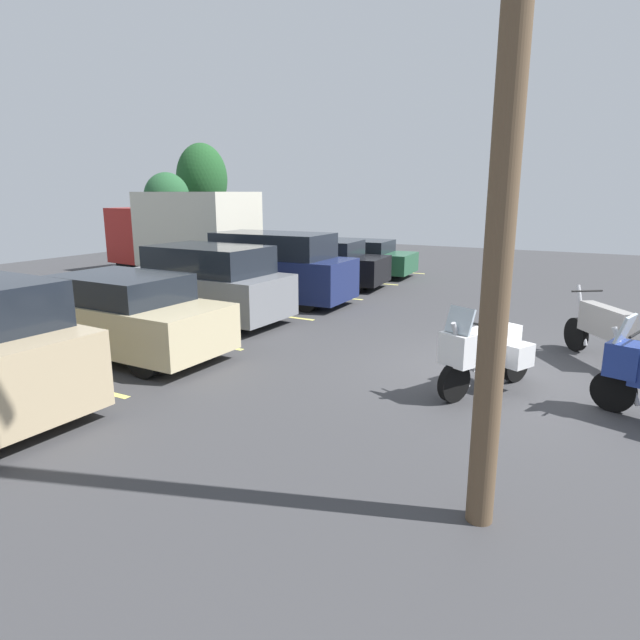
# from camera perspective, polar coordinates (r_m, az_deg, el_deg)

# --- Properties ---
(ground) EXTENTS (44.00, 44.00, 0.10)m
(ground) POSITION_cam_1_polar(r_m,az_deg,el_deg) (9.93, 18.16, -5.71)
(ground) COLOR #38383A
(motorcycle_touring) EXTENTS (1.97, 1.26, 1.44)m
(motorcycle_touring) POSITION_cam_1_polar(r_m,az_deg,el_deg) (8.78, 16.78, -3.12)
(motorcycle_touring) COLOR black
(motorcycle_touring) RESTS_ON ground
(motorcycle_second) EXTENTS (1.97, 1.45, 1.31)m
(motorcycle_second) POSITION_cam_1_polar(r_m,az_deg,el_deg) (11.15, 27.58, -0.95)
(motorcycle_second) COLOR black
(motorcycle_second) RESTS_ON ground
(parking_stripes) EXTENTS (26.59, 4.60, 0.01)m
(parking_stripes) POSITION_cam_1_polar(r_m,az_deg,el_deg) (11.48, -21.87, -3.20)
(parking_stripes) COLOR #EAE066
(parking_stripes) RESTS_ON ground
(car_champagne) EXTENTS (1.94, 4.55, 1.56)m
(car_champagne) POSITION_cam_1_polar(r_m,az_deg,el_deg) (11.13, -20.31, 0.48)
(car_champagne) COLOR #C1B289
(car_champagne) RESTS_ON ground
(car_grey) EXTENTS (2.05, 4.36, 1.83)m
(car_grey) POSITION_cam_1_polar(r_m,az_deg,el_deg) (13.46, -11.99, 3.72)
(car_grey) COLOR slate
(car_grey) RESTS_ON ground
(car_navy) EXTENTS (1.94, 4.83, 1.96)m
(car_navy) POSITION_cam_1_polar(r_m,az_deg,el_deg) (15.57, -5.23, 5.46)
(car_navy) COLOR navy
(car_navy) RESTS_ON ground
(car_black) EXTENTS (2.16, 4.58, 1.52)m
(car_black) POSITION_cam_1_polar(r_m,az_deg,el_deg) (18.17, 0.10, 5.86)
(car_black) COLOR black
(car_black) RESTS_ON ground
(car_green) EXTENTS (2.10, 4.89, 1.33)m
(car_green) POSITION_cam_1_polar(r_m,az_deg,el_deg) (20.67, 3.35, 6.53)
(car_green) COLOR #235638
(car_green) RESTS_ON ground
(box_truck) EXTENTS (3.00, 6.41, 3.07)m
(box_truck) POSITION_cam_1_polar(r_m,az_deg,el_deg) (21.22, -14.13, 8.94)
(box_truck) COLOR #A51E19
(box_truck) RESTS_ON ground
(utility_pole) EXTENTS (1.16, 1.52, 8.45)m
(utility_pole) POSITION_cam_1_polar(r_m,az_deg,el_deg) (5.07, 19.87, 27.68)
(utility_pole) COLOR brown
(utility_pole) RESTS_ON ground
(tree_center_left) EXTENTS (3.05, 3.05, 5.94)m
(tree_center_left) POSITION_cam_1_polar(r_m,az_deg,el_deg) (34.76, -12.25, 14.21)
(tree_center_left) COLOR #4C3823
(tree_center_left) RESTS_ON ground
(tree_right) EXTENTS (2.45, 2.45, 4.13)m
(tree_right) POSITION_cam_1_polar(r_m,az_deg,el_deg) (31.81, -15.73, 12.24)
(tree_right) COLOR #4C3823
(tree_right) RESTS_ON ground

